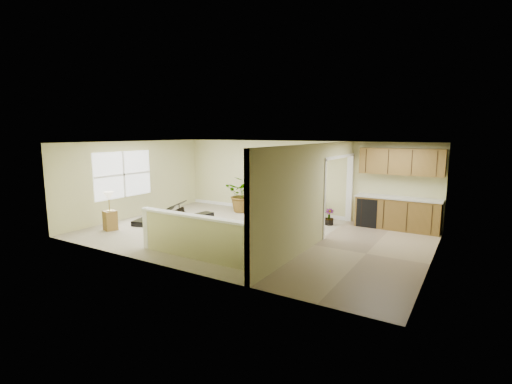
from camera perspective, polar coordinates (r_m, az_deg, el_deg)
The scene contains 20 objects.
floor at distance 10.23m, azimuth -0.82°, elevation -6.57°, with size 9.00×9.00×0.00m, color tan.
back_wall at distance 12.58m, azimuth 6.44°, elevation 2.13°, with size 9.00×0.04×2.50m, color #CDCB8C.
front_wall at distance 7.63m, azimuth -12.90°, elevation -2.56°, with size 9.00×0.04×2.50m, color #CDCB8C.
left_wall at distance 12.91m, azimuth -18.03°, elevation 1.92°, with size 0.04×6.00×2.50m, color #CDCB8C.
right_wall at distance 8.51m, azimuth 25.80°, elevation -2.05°, with size 0.04×6.00×2.50m, color #CDCB8C.
ceiling at distance 9.85m, azimuth -0.85°, elevation 7.57°, with size 9.00×6.00×0.04m, color silver.
kitchen_vinyl at distance 9.03m, azimuth 16.60°, elevation -9.08°, with size 2.70×6.00×0.01m, color tan.
interior_partition at distance 9.38m, azimuth 9.35°, elevation -0.49°, with size 0.18×5.99×2.50m.
pony_half_wall at distance 8.25m, azimuth -8.94°, elevation -6.78°, with size 3.42×0.22×1.00m.
left_window at distance 12.56m, azimuth -19.75°, elevation 2.56°, with size 0.05×2.15×1.45m, color white.
wall_art_left at distance 12.93m, azimuth 2.59°, elevation 4.59°, with size 0.48×0.04×0.58m.
wall_mirror at distance 12.38m, azimuth 7.69°, elevation 4.55°, with size 0.55×0.04×0.55m.
kitchen_cabinets at distance 11.42m, azimuth 20.50°, elevation -1.02°, with size 2.36×0.65×2.33m.
piano at distance 11.87m, azimuth -13.75°, elevation -1.73°, with size 2.03×2.02×1.41m.
piano_bench at distance 10.92m, azimuth -8.32°, elevation -4.43°, with size 0.34×0.67×0.45m, color black.
loveseat at distance 11.97m, azimuth 6.14°, elevation -2.77°, with size 1.56×1.03×0.83m.
accent_table at distance 12.73m, azimuth 1.53°, elevation -1.34°, with size 0.49×0.49×0.71m.
palm_plant at distance 13.01m, azimuth -2.00°, elevation -0.37°, with size 1.29×1.16×1.27m.
small_plant at distance 11.46m, azimuth 11.19°, elevation -3.95°, with size 0.33×0.33×0.50m.
lamp_stand at distance 11.39m, azimuth -21.57°, elevation -3.16°, with size 0.41×0.41×1.11m.
Camera 1 is at (5.23, -8.34, 2.76)m, focal length 26.00 mm.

